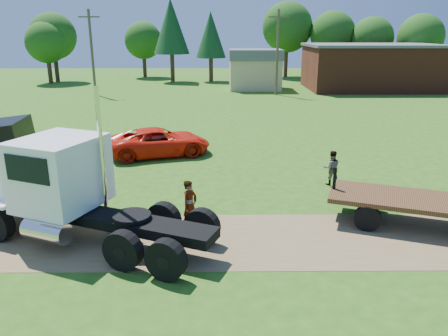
{
  "coord_description": "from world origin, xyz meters",
  "views": [
    {
      "loc": [
        -0.23,
        -13.63,
        6.96
      ],
      "look_at": [
        -0.07,
        3.18,
        1.6
      ],
      "focal_mm": 35.0,
      "sensor_mm": 36.0,
      "label": 1
    }
  ],
  "objects_px": {
    "white_semi_tractor": "(64,188)",
    "flatbed_trailer": "(439,207)",
    "orange_pickup": "(160,142)",
    "spectator_a": "(190,205)"
  },
  "relations": [
    {
      "from": "orange_pickup",
      "to": "flatbed_trailer",
      "type": "bearing_deg",
      "value": -148.16
    },
    {
      "from": "spectator_a",
      "to": "white_semi_tractor",
      "type": "bearing_deg",
      "value": 131.78
    },
    {
      "from": "white_semi_tractor",
      "to": "orange_pickup",
      "type": "bearing_deg",
      "value": 102.31
    },
    {
      "from": "white_semi_tractor",
      "to": "spectator_a",
      "type": "xyz_separation_m",
      "value": [
        4.27,
        0.49,
        -0.86
      ]
    },
    {
      "from": "white_semi_tractor",
      "to": "flatbed_trailer",
      "type": "relative_size",
      "value": 1.09
    },
    {
      "from": "white_semi_tractor",
      "to": "spectator_a",
      "type": "height_order",
      "value": "white_semi_tractor"
    },
    {
      "from": "white_semi_tractor",
      "to": "orange_pickup",
      "type": "xyz_separation_m",
      "value": [
        1.89,
        10.28,
        -0.99
      ]
    },
    {
      "from": "white_semi_tractor",
      "to": "flatbed_trailer",
      "type": "bearing_deg",
      "value": 24.48
    },
    {
      "from": "white_semi_tractor",
      "to": "spectator_a",
      "type": "bearing_deg",
      "value": 29.23
    },
    {
      "from": "white_semi_tractor",
      "to": "flatbed_trailer",
      "type": "distance_m",
      "value": 13.28
    }
  ]
}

